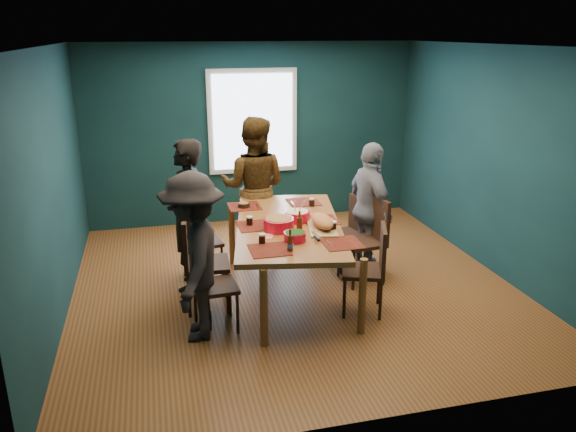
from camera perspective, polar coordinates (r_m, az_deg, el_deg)
name	(u,v)px	position (r m, az deg, el deg)	size (l,w,h in m)	color
room	(288,166)	(6.46, -0.05, 5.11)	(5.01, 5.01, 2.71)	brown
dining_table	(288,230)	(6.16, 0.05, -1.45)	(1.51, 2.39, 0.84)	brown
chair_left_far	(195,236)	(6.72, -9.46, -2.03)	(0.49, 0.49, 0.93)	black
chair_left_mid	(197,256)	(5.97, -9.25, -4.01)	(0.50, 0.50, 1.03)	black
chair_left_near	(206,279)	(5.56, -8.36, -6.38)	(0.45, 0.45, 0.93)	black
chair_right_far	(352,227)	(7.05, 6.52, -1.09)	(0.49, 0.49, 0.89)	black
chair_right_mid	(370,233)	(6.64, 8.29, -1.74)	(0.51, 0.51, 1.02)	black
chair_right_near	(372,263)	(5.90, 8.54, -4.76)	(0.55, 0.55, 0.95)	black
person_far_left	(187,216)	(6.40, -10.23, 0.02)	(0.63, 0.42, 1.74)	black
person_back	(254,187)	(7.31, -3.50, 2.96)	(0.89, 0.69, 1.83)	black
person_right	(370,209)	(6.84, 8.31, 0.76)	(0.94, 0.39, 1.61)	silver
person_near_left	(194,257)	(5.36, -9.53, -4.17)	(1.06, 0.61, 1.64)	black
bowl_salad	(279,224)	(5.91, -0.94, -0.78)	(0.32, 0.32, 0.13)	red
bowl_dumpling	(297,216)	(6.20, 0.95, 0.05)	(0.28, 0.28, 0.26)	red
bowl_herbs	(295,236)	(5.61, 0.70, -2.06)	(0.22, 0.22, 0.10)	red
cutting_board	(322,223)	(5.95, 3.48, -0.68)	(0.39, 0.72, 0.16)	tan
small_bowl	(244,205)	(6.70, -4.51, 1.13)	(0.14, 0.14, 0.06)	black
beer_bottle_a	(290,243)	(5.35, 0.22, -2.77)	(0.06, 0.06, 0.22)	#4D1C0D
beer_bottle_b	(300,225)	(5.80, 1.18, -0.90)	(0.06, 0.06, 0.24)	#4D1C0D
cola_glass_a	(262,238)	(5.55, -2.65, -2.26)	(0.07, 0.07, 0.10)	black
cola_glass_b	(333,226)	(5.91, 4.59, -0.98)	(0.08, 0.08, 0.11)	black
cola_glass_c	(312,202)	(6.73, 2.44, 1.45)	(0.07, 0.07, 0.10)	black
cola_glass_d	(250,220)	(6.07, -3.93, -0.45)	(0.07, 0.07, 0.10)	black
napkin_a	(318,220)	(6.26, 3.02, -0.37)	(0.15, 0.15, 0.00)	#F27366
napkin_b	(265,236)	(5.75, -2.31, -2.06)	(0.15, 0.15, 0.00)	#F27366
napkin_c	(343,244)	(5.57, 5.58, -2.84)	(0.14, 0.14, 0.00)	#F27366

